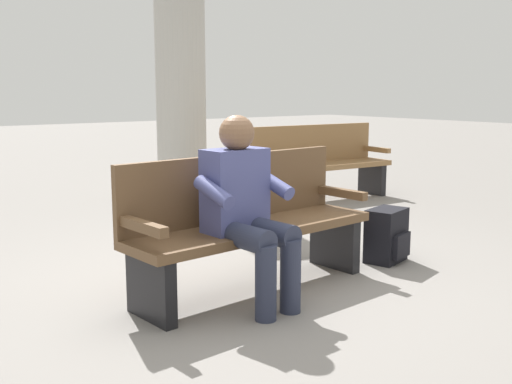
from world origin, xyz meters
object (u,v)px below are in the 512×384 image
object	(u,v)px
bench_near	(247,222)
support_pillar	(180,60)
person_seated	(247,206)
bench_far	(320,162)
backpack	(387,236)

from	to	relation	value
bench_near	support_pillar	xyz separation A→B (m)	(-1.62, -3.62, 1.24)
bench_near	support_pillar	bearing A→B (deg)	-118.18
person_seated	bench_near	bearing A→B (deg)	-131.24
bench_near	person_seated	distance (m)	0.35
support_pillar	bench_far	bearing A→B (deg)	127.56
person_seated	backpack	world-z (taller)	person_seated
person_seated	support_pillar	bearing A→B (deg)	-119.12
bench_near	backpack	world-z (taller)	bench_near
person_seated	bench_far	distance (m)	3.79
person_seated	bench_far	world-z (taller)	person_seated
bench_near	support_pillar	world-z (taller)	support_pillar
bench_far	person_seated	bearing A→B (deg)	44.49
backpack	bench_near	bearing A→B (deg)	-6.37
bench_near	bench_far	distance (m)	3.49
bench_near	bench_far	bearing A→B (deg)	-145.11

